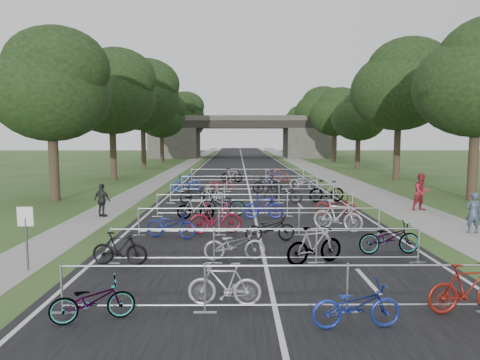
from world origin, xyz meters
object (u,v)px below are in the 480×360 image
object	(u,v)px
bike_0	(93,301)
park_sign	(26,226)
bike_2	(356,305)
pedestrian_c	(102,200)
bike_1	(225,285)
overpass_bridge	(242,137)
pedestrian_b	(422,192)
pedestrian_a	(473,213)

from	to	relation	value
bike_0	park_sign	bearing A→B (deg)	22.94
bike_2	pedestrian_c	xyz separation A→B (m)	(-8.68, 11.69, 0.31)
bike_1	bike_2	xyz separation A→B (m)	(2.64, -1.11, -0.03)
bike_2	overpass_bridge	bearing A→B (deg)	-2.97
overpass_bridge	park_sign	bearing A→B (deg)	-96.26
park_sign	pedestrian_b	bearing A→B (deg)	31.92
overpass_bridge	bike_2	distance (m)	65.84
bike_1	bike_0	bearing A→B (deg)	-71.18
park_sign	bike_2	world-z (taller)	park_sign
bike_0	bike_2	xyz separation A→B (m)	(5.33, -0.35, 0.03)
overpass_bridge	bike_0	distance (m)	65.58
bike_1	pedestrian_c	size ratio (longest dim) A/B	1.06
bike_0	pedestrian_a	xyz separation A→B (m)	(12.20, 7.91, 0.36)
overpass_bridge	bike_1	size ratio (longest dim) A/B	18.68
bike_0	pedestrian_c	bearing A→B (deg)	-1.95
park_sign	pedestrian_c	distance (m)	7.97
bike_1	pedestrian_c	bearing A→B (deg)	-147.28
overpass_bridge	bike_2	size ratio (longest dim) A/B	17.28
overpass_bridge	bike_2	bearing A→B (deg)	-88.68
bike_0	pedestrian_c	distance (m)	11.83
overpass_bridge	park_sign	distance (m)	62.41
park_sign	bike_0	world-z (taller)	park_sign
bike_1	bike_2	world-z (taller)	bike_1
overpass_bridge	bike_1	xyz separation A→B (m)	(-1.12, -64.64, -3.03)
bike_1	pedestrian_a	size ratio (longest dim) A/B	1.03
bike_2	pedestrian_a	world-z (taller)	pedestrian_a
bike_0	pedestrian_c	xyz separation A→B (m)	(-3.35, 11.34, 0.34)
park_sign	pedestrian_c	bearing A→B (deg)	92.61
bike_1	pedestrian_a	distance (m)	11.90
bike_0	pedestrian_b	world-z (taller)	pedestrian_b
pedestrian_b	pedestrian_c	size ratio (longest dim) A/B	1.20
bike_1	bike_2	distance (m)	2.87
overpass_bridge	bike_1	distance (m)	64.72
bike_1	pedestrian_a	bearing A→B (deg)	129.92
pedestrian_b	bike_0	bearing A→B (deg)	-146.86
pedestrian_a	pedestrian_c	size ratio (longest dim) A/B	1.03
pedestrian_a	pedestrian_b	bearing A→B (deg)	-88.01
bike_2	pedestrian_c	distance (m)	14.57
pedestrian_a	pedestrian_c	bearing A→B (deg)	-8.73
overpass_bridge	bike_2	world-z (taller)	overpass_bridge
overpass_bridge	pedestrian_c	size ratio (longest dim) A/B	19.78
pedestrian_c	park_sign	bearing A→B (deg)	117.73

